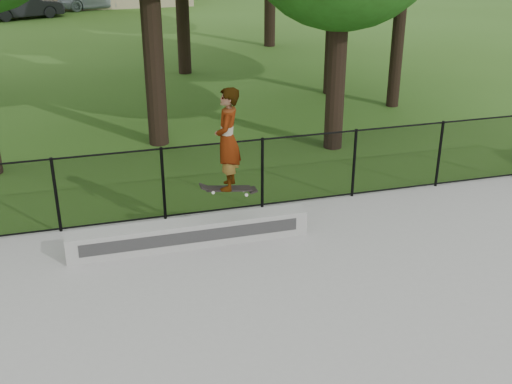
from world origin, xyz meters
TOP-DOWN VIEW (x-y plane):
  - grind_ledge at (-1.72, 4.70)m, footprint 4.38×0.40m
  - car_b at (-5.83, 32.91)m, footprint 3.93×2.50m
  - skater_airborne at (-1.01, 4.56)m, footprint 0.84×0.77m
  - chainlink_fence at (0.00, 5.90)m, footprint 16.06×0.06m

SIDE VIEW (x-z plane):
  - grind_ledge at x=-1.72m, z-range 0.06..0.53m
  - car_b at x=-5.83m, z-range 0.00..1.34m
  - chainlink_fence at x=0.00m, z-range 0.06..1.56m
  - skater_airborne at x=-1.01m, z-range 1.08..3.03m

